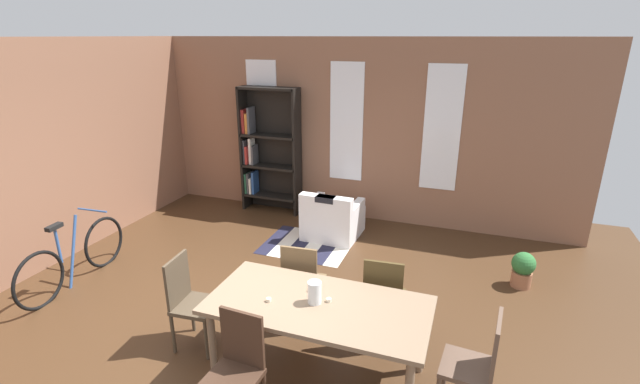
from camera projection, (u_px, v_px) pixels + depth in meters
ground_plane at (249, 333)px, 4.67m from camera, size 9.02×9.02×0.00m
back_wall_brick at (348, 131)px, 7.31m from camera, size 7.44×0.12×2.93m
window_pane_0 at (263, 117)px, 7.68m from camera, size 0.55×0.02×1.91m
window_pane_1 at (346, 123)px, 7.20m from camera, size 0.55×0.02×1.91m
window_pane_2 at (442, 129)px, 6.72m from camera, size 0.55×0.02×1.91m
dining_table at (318, 311)px, 3.88m from camera, size 1.93×0.92×0.76m
vase_on_table at (315, 292)px, 3.83m from camera, size 0.12×0.12×0.20m
tealight_candle_0 at (269, 300)px, 3.87m from camera, size 0.04×0.04×0.03m
tealight_candle_1 at (311, 289)px, 4.03m from camera, size 0.04×0.04×0.03m
tealight_candle_2 at (329, 300)px, 3.87m from camera, size 0.04×0.04×0.03m
dining_chair_far_left at (302, 281)px, 4.69m from camera, size 0.43×0.43×0.95m
dining_chair_head_left at (190, 299)px, 4.36m from camera, size 0.43×0.43×0.95m
dining_chair_near_left at (236, 367)px, 3.47m from camera, size 0.42×0.42×0.95m
dining_chair_head_right at (477, 363)px, 3.51m from camera, size 0.43×0.43×0.95m
dining_chair_far_right at (384, 296)px, 4.41m from camera, size 0.43×0.43×0.95m
bookshelf_tall at (267, 150)px, 7.66m from camera, size 1.03×0.32×2.15m
armchair_white at (332, 220)px, 6.84m from camera, size 0.83×0.83×0.75m
bicycle_second at (74, 258)px, 5.52m from camera, size 0.44×1.72×0.90m
potted_plant_by_shelf at (523, 269)px, 5.48m from camera, size 0.28×0.28×0.45m
striped_rug at (307, 245)px, 6.64m from camera, size 1.27×1.05×0.01m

